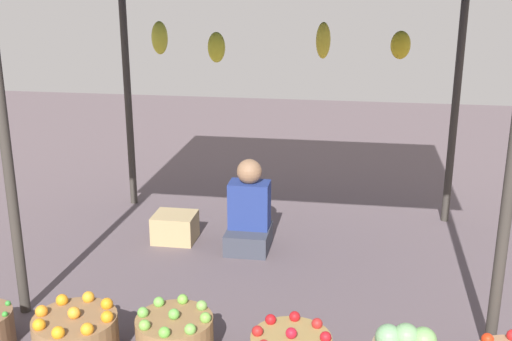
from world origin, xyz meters
TOP-DOWN VIEW (x-y plane):
  - ground_plane at (0.00, 0.00)m, footprint 14.00×14.00m
  - market_stall_structure at (-0.00, 0.01)m, footprint 3.40×2.51m
  - vendor_person at (-0.19, 0.20)m, footprint 0.36×0.44m
  - basket_oranges at (-0.95, -1.56)m, footprint 0.51×0.51m
  - basket_green_apples at (-0.36, -1.48)m, footprint 0.47×0.47m
  - wooden_crate_near_vendor at (-0.86, 0.24)m, footprint 0.36×0.31m

SIDE VIEW (x-z plane):
  - ground_plane at x=0.00m, z-range 0.00..0.00m
  - wooden_crate_near_vendor at x=-0.86m, z-range 0.00..0.24m
  - basket_oranges at x=-0.95m, z-range -0.03..0.31m
  - basket_green_apples at x=-0.36m, z-range -0.02..0.31m
  - vendor_person at x=-0.19m, z-range -0.09..0.69m
  - market_stall_structure at x=0.00m, z-range 0.93..3.10m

